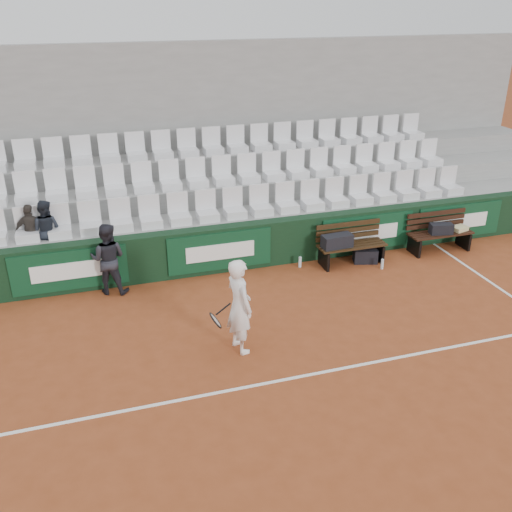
{
  "coord_description": "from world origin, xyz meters",
  "views": [
    {
      "loc": [
        -2.69,
        -6.69,
        5.42
      ],
      "look_at": [
        0.14,
        2.4,
        1.0
      ],
      "focal_mm": 40.0,
      "sensor_mm": 36.0,
      "label": 1
    }
  ],
  "objects_px": {
    "ball_kid": "(108,259)",
    "water_bottle_near": "(300,262)",
    "bench_left": "(351,254)",
    "sports_bag_ground": "(365,255)",
    "spectator_b": "(28,211)",
    "bench_right": "(439,242)",
    "spectator_c": "(43,208)",
    "tennis_player": "(239,306)",
    "water_bottle_far": "(382,264)",
    "sports_bag_right": "(441,229)",
    "sports_bag_left": "(337,241)"
  },
  "relations": [
    {
      "from": "spectator_b",
      "to": "spectator_c",
      "type": "distance_m",
      "value": 0.27
    },
    {
      "from": "ball_kid",
      "to": "tennis_player",
      "type": "bearing_deg",
      "value": 144.05
    },
    {
      "from": "water_bottle_near",
      "to": "tennis_player",
      "type": "distance_m",
      "value": 3.42
    },
    {
      "from": "sports_bag_ground",
      "to": "water_bottle_far",
      "type": "bearing_deg",
      "value": -66.01
    },
    {
      "from": "ball_kid",
      "to": "water_bottle_near",
      "type": "bearing_deg",
      "value": -162.09
    },
    {
      "from": "sports_bag_ground",
      "to": "ball_kid",
      "type": "xyz_separation_m",
      "value": [
        -5.45,
        0.25,
        0.57
      ]
    },
    {
      "from": "sports_bag_right",
      "to": "spectator_c",
      "type": "relative_size",
      "value": 0.42
    },
    {
      "from": "sports_bag_ground",
      "to": "ball_kid",
      "type": "bearing_deg",
      "value": 177.39
    },
    {
      "from": "sports_bag_right",
      "to": "spectator_b",
      "type": "bearing_deg",
      "value": 173.07
    },
    {
      "from": "sports_bag_left",
      "to": "spectator_b",
      "type": "relative_size",
      "value": 0.57
    },
    {
      "from": "bench_right",
      "to": "sports_bag_right",
      "type": "xyz_separation_m",
      "value": [
        -0.04,
        -0.05,
        0.34
      ]
    },
    {
      "from": "water_bottle_near",
      "to": "spectator_c",
      "type": "distance_m",
      "value": 5.36
    },
    {
      "from": "sports_bag_left",
      "to": "spectator_c",
      "type": "height_order",
      "value": "spectator_c"
    },
    {
      "from": "sports_bag_left",
      "to": "spectator_b",
      "type": "xyz_separation_m",
      "value": [
        -6.1,
        1.05,
        0.99
      ]
    },
    {
      "from": "bench_left",
      "to": "spectator_c",
      "type": "distance_m",
      "value": 6.44
    },
    {
      "from": "ball_kid",
      "to": "sports_bag_right",
      "type": "bearing_deg",
      "value": -163.14
    },
    {
      "from": "tennis_player",
      "to": "bench_right",
      "type": "bearing_deg",
      "value": 24.39
    },
    {
      "from": "sports_bag_ground",
      "to": "spectator_c",
      "type": "bearing_deg",
      "value": 170.9
    },
    {
      "from": "spectator_b",
      "to": "spectator_c",
      "type": "height_order",
      "value": "spectator_c"
    },
    {
      "from": "tennis_player",
      "to": "spectator_b",
      "type": "distance_m",
      "value": 4.82
    },
    {
      "from": "bench_right",
      "to": "tennis_player",
      "type": "height_order",
      "value": "tennis_player"
    },
    {
      "from": "sports_bag_ground",
      "to": "spectator_b",
      "type": "height_order",
      "value": "spectator_b"
    },
    {
      "from": "sports_bag_ground",
      "to": "spectator_b",
      "type": "distance_m",
      "value": 7.03
    },
    {
      "from": "water_bottle_near",
      "to": "spectator_b",
      "type": "bearing_deg",
      "value": 170.8
    },
    {
      "from": "bench_left",
      "to": "sports_bag_ground",
      "type": "bearing_deg",
      "value": -4.05
    },
    {
      "from": "bench_right",
      "to": "spectator_c",
      "type": "height_order",
      "value": "spectator_c"
    },
    {
      "from": "bench_left",
      "to": "water_bottle_near",
      "type": "distance_m",
      "value": 1.15
    },
    {
      "from": "sports_bag_right",
      "to": "water_bottle_far",
      "type": "distance_m",
      "value": 1.78
    },
    {
      "from": "sports_bag_right",
      "to": "spectator_b",
      "type": "xyz_separation_m",
      "value": [
        -8.67,
        1.05,
        1.01
      ]
    },
    {
      "from": "sports_bag_ground",
      "to": "spectator_b",
      "type": "relative_size",
      "value": 0.44
    },
    {
      "from": "bench_left",
      "to": "sports_bag_left",
      "type": "bearing_deg",
      "value": -175.74
    },
    {
      "from": "sports_bag_right",
      "to": "spectator_c",
      "type": "distance_m",
      "value": 8.53
    },
    {
      "from": "tennis_player",
      "to": "sports_bag_ground",
      "type": "bearing_deg",
      "value": 34.32
    },
    {
      "from": "sports_bag_left",
      "to": "water_bottle_far",
      "type": "distance_m",
      "value": 1.1
    },
    {
      "from": "ball_kid",
      "to": "spectator_b",
      "type": "bearing_deg",
      "value": -11.57
    },
    {
      "from": "water_bottle_near",
      "to": "bench_left",
      "type": "bearing_deg",
      "value": -7.95
    },
    {
      "from": "sports_bag_left",
      "to": "tennis_player",
      "type": "height_order",
      "value": "tennis_player"
    },
    {
      "from": "water_bottle_far",
      "to": "bench_left",
      "type": "bearing_deg",
      "value": 139.23
    },
    {
      "from": "bench_left",
      "to": "water_bottle_near",
      "type": "relative_size",
      "value": 6.35
    },
    {
      "from": "bench_right",
      "to": "spectator_c",
      "type": "relative_size",
      "value": 1.24
    },
    {
      "from": "sports_bag_ground",
      "to": "spectator_b",
      "type": "xyz_separation_m",
      "value": [
        -6.81,
        1.05,
        1.42
      ]
    },
    {
      "from": "sports_bag_ground",
      "to": "sports_bag_left",
      "type": "bearing_deg",
      "value": -179.62
    },
    {
      "from": "sports_bag_ground",
      "to": "ball_kid",
      "type": "relative_size",
      "value": 0.35
    },
    {
      "from": "sports_bag_left",
      "to": "sports_bag_right",
      "type": "xyz_separation_m",
      "value": [
        2.57,
        -0.0,
        -0.02
      ]
    },
    {
      "from": "bench_left",
      "to": "water_bottle_near",
      "type": "bearing_deg",
      "value": 172.05
    },
    {
      "from": "bench_right",
      "to": "ball_kid",
      "type": "xyz_separation_m",
      "value": [
        -7.34,
        0.21,
        0.5
      ]
    },
    {
      "from": "bench_left",
      "to": "ball_kid",
      "type": "xyz_separation_m",
      "value": [
        -5.12,
        0.23,
        0.5
      ]
    },
    {
      "from": "bench_right",
      "to": "tennis_player",
      "type": "distance_m",
      "value": 6.02
    },
    {
      "from": "bench_left",
      "to": "water_bottle_far",
      "type": "distance_m",
      "value": 0.7
    },
    {
      "from": "spectator_b",
      "to": "sports_bag_right",
      "type": "bearing_deg",
      "value": -168.94
    }
  ]
}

